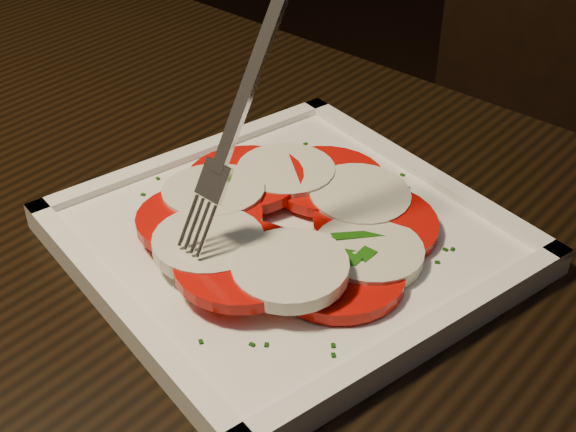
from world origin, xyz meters
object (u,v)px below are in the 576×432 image
Objects in this scene: fork at (257,97)px; plate at (288,241)px; chair at (559,164)px.

plate is at bearing 48.22° from fork.
chair is 0.63m from plate.
chair is 5.39× the size of fork.
fork reaches higher than plate.
fork is (-0.01, -0.01, 0.12)m from plate.
chair is at bearing 87.69° from plate.
fork reaches higher than chair.
chair reaches higher than plate.
chair is at bearing 92.79° from fork.
fork is (-0.04, -0.60, 0.34)m from chair.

